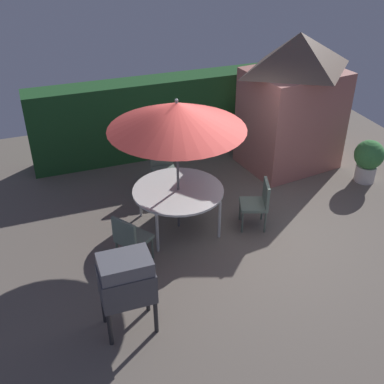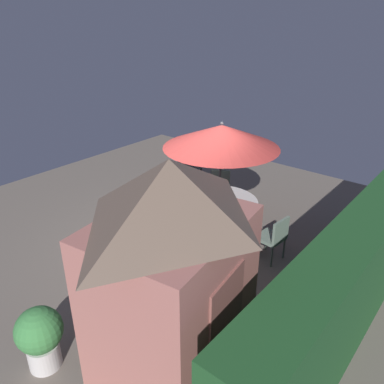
% 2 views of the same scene
% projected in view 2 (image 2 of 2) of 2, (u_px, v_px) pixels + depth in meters
% --- Properties ---
extents(ground_plane, '(11.00, 11.00, 0.00)m').
position_uv_depth(ground_plane, '(172.00, 243.00, 7.83)').
color(ground_plane, '#6B6056').
extents(hedge_backdrop, '(6.40, 0.68, 1.75)m').
position_uv_depth(hedge_backdrop, '(353.00, 275.00, 5.44)').
color(hedge_backdrop, '#1E4C23').
rests_on(hedge_backdrop, ground).
extents(garden_shed, '(2.19, 1.82, 2.86)m').
position_uv_depth(garden_shed, '(172.00, 269.00, 4.59)').
color(garden_shed, '#B26B60').
rests_on(garden_shed, ground).
extents(patio_table, '(1.58, 1.58, 0.77)m').
position_uv_depth(patio_table, '(219.00, 203.00, 7.86)').
color(patio_table, white).
rests_on(patio_table, ground).
extents(patio_umbrella, '(2.25, 2.25, 2.41)m').
position_uv_depth(patio_umbrella, '(221.00, 136.00, 7.27)').
color(patio_umbrella, '#4C4C51').
rests_on(patio_umbrella, ground).
extents(bbq_grill, '(0.71, 0.51, 1.20)m').
position_uv_depth(bbq_grill, '(187.00, 158.00, 9.94)').
color(bbq_grill, '#47474C').
rests_on(bbq_grill, ground).
extents(chair_near_shed, '(0.50, 0.51, 0.90)m').
position_uv_depth(chair_near_shed, '(274.00, 236.00, 7.07)').
color(chair_near_shed, slate).
rests_on(chair_near_shed, ground).
extents(chair_far_side, '(0.64, 0.64, 0.90)m').
position_uv_depth(chair_far_side, '(220.00, 187.00, 9.09)').
color(chair_far_side, slate).
rests_on(chair_far_side, ground).
extents(chair_toward_hedge, '(0.59, 0.59, 0.90)m').
position_uv_depth(chair_toward_hedge, '(158.00, 229.00, 7.29)').
color(chair_toward_hedge, slate).
rests_on(chair_toward_hedge, ground).
extents(potted_plant_by_shed, '(0.60, 0.60, 0.91)m').
position_uv_depth(potted_plant_by_shed, '(40.00, 336.00, 4.90)').
color(potted_plant_by_shed, silver).
rests_on(potted_plant_by_shed, ground).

